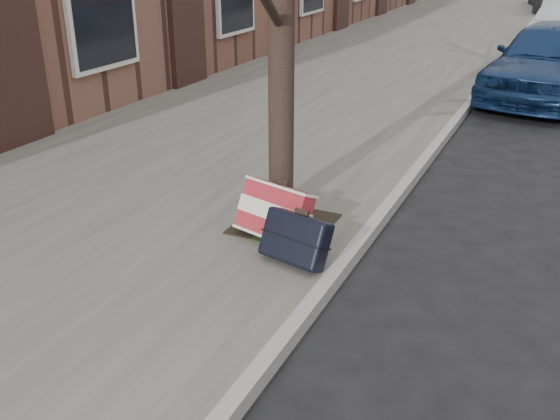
% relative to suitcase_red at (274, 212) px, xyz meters
% --- Properties ---
extents(ground, '(120.00, 120.00, 0.00)m').
position_rel_suitcase_red_xyz_m(ground, '(1.95, -0.89, -0.38)').
color(ground, black).
rests_on(ground, ground).
extents(near_sidewalk, '(5.00, 70.00, 0.12)m').
position_rel_suitcase_red_xyz_m(near_sidewalk, '(-1.75, 14.11, -0.32)').
color(near_sidewalk, slate).
rests_on(near_sidewalk, ground).
extents(dirt_patch, '(0.85, 0.85, 0.02)m').
position_rel_suitcase_red_xyz_m(dirt_patch, '(-0.05, 0.31, -0.25)').
color(dirt_patch, black).
rests_on(dirt_patch, near_sidewalk).
extents(suitcase_red, '(0.74, 0.53, 0.52)m').
position_rel_suitcase_red_xyz_m(suitcase_red, '(0.00, 0.00, 0.00)').
color(suitcase_red, maroon).
rests_on(suitcase_red, near_sidewalk).
extents(suitcase_navy, '(0.64, 0.46, 0.45)m').
position_rel_suitcase_red_xyz_m(suitcase_navy, '(0.35, -0.33, -0.03)').
color(suitcase_navy, black).
rests_on(suitcase_navy, near_sidewalk).
extents(car_near_front, '(2.28, 4.18, 1.35)m').
position_rel_suitcase_red_xyz_m(car_near_front, '(1.79, 7.15, 0.30)').
color(car_near_front, '#10254D').
rests_on(car_near_front, ground).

